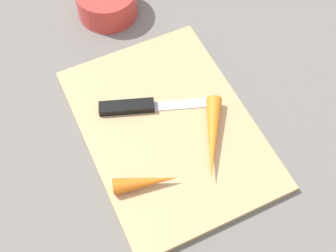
% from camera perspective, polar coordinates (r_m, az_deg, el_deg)
% --- Properties ---
extents(ground_plane, '(1.40, 1.40, 0.00)m').
position_cam_1_polar(ground_plane, '(0.72, -0.00, -0.49)').
color(ground_plane, slate).
extents(cutting_board, '(0.36, 0.26, 0.01)m').
position_cam_1_polar(cutting_board, '(0.72, -0.00, -0.25)').
color(cutting_board, tan).
rests_on(cutting_board, ground_plane).
extents(knife, '(0.09, 0.19, 0.01)m').
position_cam_1_polar(knife, '(0.73, -4.29, 2.52)').
color(knife, '#B7B7BC').
rests_on(knife, cutting_board).
extents(carrot_short, '(0.05, 0.10, 0.03)m').
position_cam_1_polar(carrot_short, '(0.65, -2.87, -7.23)').
color(carrot_short, orange).
rests_on(carrot_short, cutting_board).
extents(carrot_long, '(0.14, 0.09, 0.03)m').
position_cam_1_polar(carrot_long, '(0.69, 5.78, -1.52)').
color(carrot_long, orange).
rests_on(carrot_long, cutting_board).
extents(small_bowl, '(0.11, 0.11, 0.05)m').
position_cam_1_polar(small_bowl, '(0.87, -7.86, 15.54)').
color(small_bowl, red).
rests_on(small_bowl, ground_plane).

